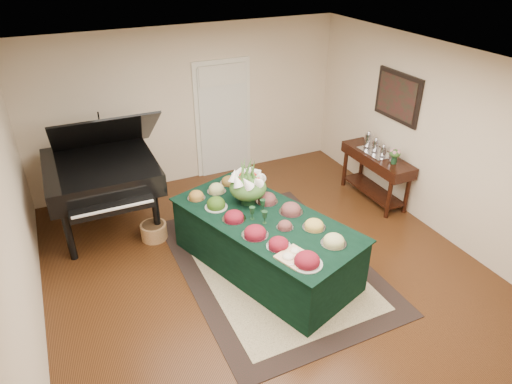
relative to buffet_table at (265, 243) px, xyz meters
name	(u,v)px	position (x,y,z in m)	size (l,w,h in m)	color
ground	(265,270)	(-0.02, -0.07, -0.39)	(6.00, 6.00, 0.00)	black
area_rug	(272,263)	(0.12, 0.00, -0.39)	(2.36, 3.30, 0.01)	black
kitchen_doorway	(223,120)	(0.58, 2.90, 0.63)	(1.05, 0.07, 2.10)	silver
buffet_table	(265,243)	(0.00, 0.00, 0.00)	(1.96, 2.78, 0.78)	black
food_platters	(262,215)	(-0.03, 0.02, 0.43)	(1.40, 2.40, 0.12)	silver
cutting_board	(293,255)	(-0.07, -0.86, 0.42)	(0.43, 0.43, 0.10)	tan
green_goblets	(260,212)	(-0.06, 0.03, 0.48)	(0.27, 0.34, 0.18)	#14321C
floral_centerpiece	(248,183)	(-0.04, 0.44, 0.69)	(0.51, 0.51, 0.51)	#14321C
grand_piano	(101,171)	(-1.71, 1.92, 0.55)	(1.65, 1.86, 1.86)	black
wicker_basket	(154,231)	(-1.19, 1.29, -0.27)	(0.38, 0.38, 0.24)	#9A6B3E
mahogany_sideboard	(377,164)	(2.47, 0.88, 0.24)	(0.45, 1.40, 0.82)	black
tea_service	(377,147)	(2.47, 0.92, 0.54)	(0.34, 0.74, 0.30)	silver
pink_bouquet	(395,154)	(2.47, 0.50, 0.59)	(0.19, 0.19, 0.25)	#14321C
wall_painting	(398,97)	(2.69, 0.88, 1.36)	(0.05, 0.95, 0.75)	black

